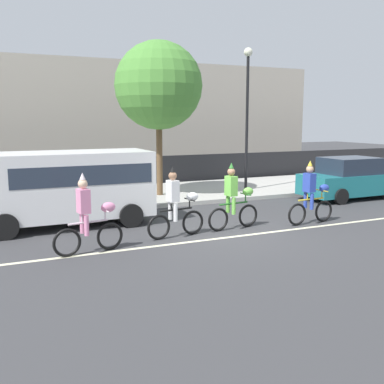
{
  "coord_description": "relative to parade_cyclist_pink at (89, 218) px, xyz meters",
  "views": [
    {
      "loc": [
        -5.88,
        -10.7,
        3.11
      ],
      "look_at": [
        -0.5,
        1.2,
        1.0
      ],
      "focal_mm": 42.0,
      "sensor_mm": 36.0,
      "label": 1
    }
  ],
  "objects": [
    {
      "name": "street_tree_near_lamp",
      "position": [
        4.09,
        6.32,
        3.55
      ],
      "size": [
        3.38,
        3.38,
        5.94
      ],
      "color": "brown",
      "rests_on": "sidewalk_curb"
    },
    {
      "name": "parade_cyclist_pink",
      "position": [
        0.0,
        0.0,
        0.0
      ],
      "size": [
        1.71,
        0.53,
        1.92
      ],
      "color": "black",
      "rests_on": "ground"
    },
    {
      "name": "sidewalk_curb",
      "position": [
        3.86,
        6.91,
        -0.77
      ],
      "size": [
        60.0,
        5.0,
        0.15
      ],
      "primitive_type": "cube",
      "color": "#ADAAA3",
      "rests_on": "ground"
    },
    {
      "name": "parade_cyclist_cobalt",
      "position": [
        6.72,
        0.3,
        0.0
      ],
      "size": [
        1.72,
        0.5,
        1.92
      ],
      "color": "black",
      "rests_on": "ground"
    },
    {
      "name": "parked_van_white",
      "position": [
        0.01,
        3.11,
        0.44
      ],
      "size": [
        5.0,
        2.22,
        2.18
      ],
      "color": "white",
      "rests_on": "ground"
    },
    {
      "name": "building_backdrop",
      "position": [
        3.31,
        18.41,
        2.35
      ],
      "size": [
        28.0,
        8.0,
        6.39
      ],
      "primitive_type": "cube",
      "color": "#B2A899",
      "rests_on": "ground"
    },
    {
      "name": "fence_line",
      "position": [
        3.86,
        9.81,
        -0.14
      ],
      "size": [
        40.0,
        0.08,
        1.4
      ],
      "primitive_type": "cube",
      "color": "black",
      "rests_on": "ground"
    },
    {
      "name": "parked_car_teal",
      "position": [
        10.99,
        3.19,
        -0.06
      ],
      "size": [
        4.1,
        1.92,
        1.64
      ],
      "color": "#1E727A",
      "rests_on": "ground"
    },
    {
      "name": "parade_cyclist_zebra",
      "position": [
        2.43,
        0.53,
        0.0
      ],
      "size": [
        1.71,
        0.51,
        1.92
      ],
      "color": "black",
      "rests_on": "ground"
    },
    {
      "name": "road_centre_line",
      "position": [
        3.86,
        -0.09,
        -0.84
      ],
      "size": [
        36.0,
        0.14,
        0.01
      ],
      "primitive_type": "cube",
      "color": "beige",
      "rests_on": "ground"
    },
    {
      "name": "ground_plane",
      "position": [
        3.86,
        0.41,
        -0.84
      ],
      "size": [
        80.0,
        80.0,
        0.0
      ],
      "primitive_type": "plane",
      "color": "#38383A"
    },
    {
      "name": "parade_cyclist_lime",
      "position": [
        4.26,
        0.68,
        0.0
      ],
      "size": [
        1.72,
        0.5,
        1.92
      ],
      "color": "black",
      "rests_on": "ground"
    },
    {
      "name": "street_lamp_post",
      "position": [
        7.88,
        6.02,
        3.15
      ],
      "size": [
        0.36,
        0.36,
        5.86
      ],
      "color": "black",
      "rests_on": "sidewalk_curb"
    }
  ]
}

